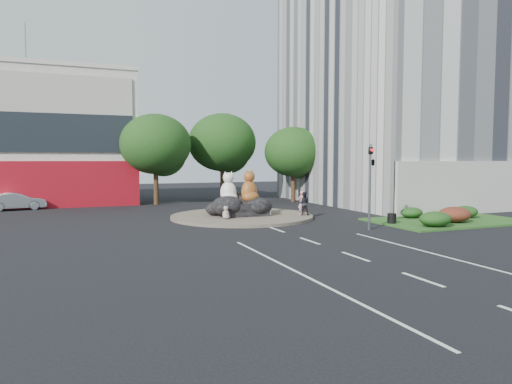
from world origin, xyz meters
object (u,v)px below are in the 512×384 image
at_px(cat_white, 228,187).
at_px(pedestrian_pink, 302,203).
at_px(cat_tabby, 249,186).
at_px(litter_bin, 392,218).
at_px(kitten_white, 268,211).
at_px(kitten_calico, 226,212).
at_px(pedestrian_dark, 304,203).
at_px(parked_car, 17,201).

distance_m(cat_white, pedestrian_pink, 5.30).
distance_m(cat_tabby, pedestrian_pink, 3.90).
bearing_deg(cat_white, litter_bin, -13.85).
xyz_separation_m(kitten_white, pedestrian_pink, (2.35, -0.54, 0.50)).
distance_m(kitten_calico, pedestrian_pink, 5.66).
relative_size(kitten_white, pedestrian_dark, 0.44).
xyz_separation_m(kitten_calico, pedestrian_dark, (5.73, -0.06, 0.39)).
height_order(cat_tabby, kitten_white, cat_tabby).
xyz_separation_m(cat_white, kitten_white, (2.51, -1.22, -1.64)).
bearing_deg(litter_bin, parked_car, 141.10).
height_order(pedestrian_dark, litter_bin, pedestrian_dark).
bearing_deg(pedestrian_pink, cat_white, -24.16).
bearing_deg(cat_tabby, kitten_calico, -167.31).
height_order(cat_white, pedestrian_dark, cat_white).
height_order(cat_tabby, litter_bin, cat_tabby).
relative_size(kitten_calico, pedestrian_dark, 0.54).
distance_m(cat_white, litter_bin, 11.15).
distance_m(kitten_white, pedestrian_dark, 2.56).
distance_m(kitten_calico, parked_car, 19.00).
xyz_separation_m(cat_white, parked_car, (-14.43, 11.40, -1.49)).
relative_size(cat_white, cat_tabby, 0.95).
xyz_separation_m(pedestrian_pink, parked_car, (-19.29, 13.16, -0.34)).
bearing_deg(cat_tabby, pedestrian_pink, -40.63).
xyz_separation_m(cat_tabby, kitten_white, (1.11, -0.79, -1.70)).
distance_m(pedestrian_pink, pedestrian_dark, 0.14).
height_order(cat_tabby, pedestrian_pink, cat_tabby).
height_order(cat_white, kitten_white, cat_white).
height_order(kitten_calico, pedestrian_dark, pedestrian_dark).
relative_size(cat_white, parked_car, 0.51).
relative_size(kitten_white, litter_bin, 1.16).
bearing_deg(parked_car, kitten_white, -136.68).
bearing_deg(kitten_white, cat_tabby, 125.48).
bearing_deg(kitten_white, pedestrian_pink, -31.96).
height_order(kitten_white, parked_car, parked_car).
distance_m(pedestrian_pink, litter_bin, 6.43).
bearing_deg(pedestrian_pink, kitten_calico, -3.75).
distance_m(kitten_calico, litter_bin, 10.61).
xyz_separation_m(cat_tabby, pedestrian_pink, (3.47, -1.33, -1.20)).
bearing_deg(kitten_calico, cat_tabby, 52.09).
relative_size(kitten_calico, kitten_white, 1.23).
distance_m(kitten_calico, pedestrian_dark, 5.74).
bearing_deg(kitten_calico, pedestrian_dark, 19.13).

